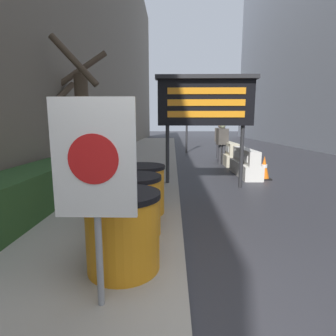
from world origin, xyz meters
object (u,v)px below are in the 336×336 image
(traffic_cone_mid, at_px, (264,168))
(pedestrian_passerby, at_px, (222,140))
(barrel_drum_back, at_px, (142,189))
(jersey_barrier_cream, at_px, (229,155))
(traffic_light_near_curb, at_px, (187,98))
(pedestrian_worker, at_px, (220,138))
(message_board, at_px, (206,103))
(jersey_barrier_white, at_px, (245,164))
(barrel_drum_middle, at_px, (133,205))
(warning_sign, at_px, (95,171))
(traffic_cone_near, at_px, (221,151))
(barrel_drum_foreground, at_px, (123,231))

(traffic_cone_mid, bearing_deg, pedestrian_passerby, 104.11)
(barrel_drum_back, relative_size, jersey_barrier_cream, 0.46)
(traffic_light_near_curb, xyz_separation_m, pedestrian_worker, (1.53, -2.54, -2.18))
(barrel_drum_back, relative_size, traffic_light_near_curb, 0.19)
(pedestrian_passerby, bearing_deg, barrel_drum_back, -127.54)
(message_board, bearing_deg, pedestrian_passerby, 73.35)
(traffic_cone_mid, xyz_separation_m, pedestrian_worker, (-0.50, 5.08, 0.68))
(jersey_barrier_white, height_order, pedestrian_passerby, pedestrian_passerby)
(barrel_drum_middle, distance_m, jersey_barrier_white, 5.96)
(barrel_drum_back, bearing_deg, pedestrian_worker, 71.39)
(pedestrian_passerby, bearing_deg, message_board, -122.39)
(barrel_drum_back, bearing_deg, warning_sign, -91.97)
(jersey_barrier_white, relative_size, traffic_cone_near, 3.48)
(barrel_drum_back, xyz_separation_m, pedestrian_passerby, (2.66, 6.64, 0.47))
(traffic_cone_mid, bearing_deg, traffic_light_near_curb, 104.95)
(barrel_drum_middle, height_order, jersey_barrier_white, barrel_drum_middle)
(pedestrian_passerby, bearing_deg, barrel_drum_middle, -125.23)
(barrel_drum_middle, xyz_separation_m, pedestrian_passerby, (2.68, 7.57, 0.47))
(message_board, height_order, traffic_cone_near, message_board)
(message_board, height_order, jersey_barrier_cream, message_board)
(barrel_drum_foreground, relative_size, jersey_barrier_white, 0.40)
(warning_sign, xyz_separation_m, message_board, (1.49, 4.95, 0.92))
(barrel_drum_middle, bearing_deg, traffic_cone_near, 72.99)
(barrel_drum_middle, xyz_separation_m, jersey_barrier_white, (3.02, 5.14, -0.17))
(jersey_barrier_white, height_order, traffic_cone_mid, jersey_barrier_white)
(jersey_barrier_white, distance_m, traffic_light_near_curb, 7.72)
(pedestrian_worker, bearing_deg, traffic_cone_mid, -59.97)
(traffic_cone_mid, xyz_separation_m, pedestrian_passerby, (-0.77, 3.05, 0.68))
(traffic_cone_mid, bearing_deg, pedestrian_worker, 95.68)
(jersey_barrier_white, xyz_separation_m, pedestrian_passerby, (-0.34, 2.43, 0.64))
(barrel_drum_back, relative_size, pedestrian_passerby, 0.49)
(barrel_drum_back, height_order, traffic_cone_near, barrel_drum_back)
(message_board, distance_m, jersey_barrier_white, 3.01)
(traffic_light_near_curb, height_order, pedestrian_passerby, traffic_light_near_curb)
(barrel_drum_middle, height_order, jersey_barrier_cream, barrel_drum_middle)
(pedestrian_worker, bearing_deg, jersey_barrier_white, -64.63)
(warning_sign, distance_m, pedestrian_worker, 11.54)
(barrel_drum_back, xyz_separation_m, traffic_cone_mid, (3.42, 3.59, -0.21))
(barrel_drum_middle, xyz_separation_m, traffic_light_near_curb, (1.41, 12.13, 2.66))
(traffic_light_near_curb, distance_m, pedestrian_worker, 3.68)
(barrel_drum_foreground, distance_m, jersey_barrier_white, 6.76)
(barrel_drum_foreground, distance_m, message_board, 4.86)
(jersey_barrier_cream, relative_size, traffic_light_near_curb, 0.42)
(barrel_drum_foreground, bearing_deg, barrel_drum_back, 90.24)
(traffic_cone_mid, bearing_deg, message_board, -151.00)
(pedestrian_worker, bearing_deg, traffic_cone_near, 97.71)
(pedestrian_worker, distance_m, pedestrian_passerby, 2.04)
(barrel_drum_foreground, bearing_deg, warning_sign, -98.52)
(jersey_barrier_white, bearing_deg, jersey_barrier_cream, 90.00)
(traffic_cone_mid, relative_size, traffic_light_near_curb, 0.16)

